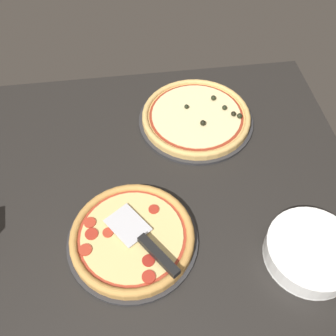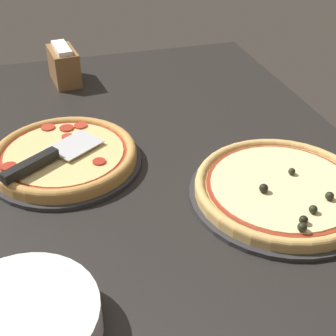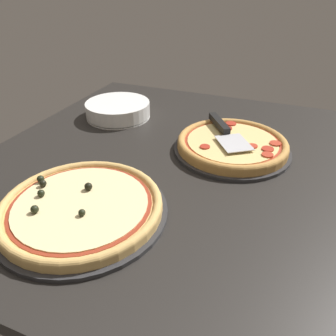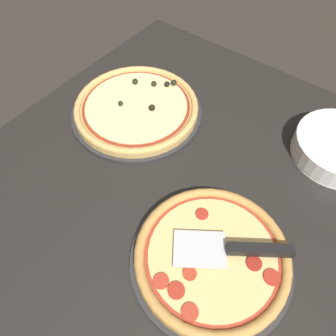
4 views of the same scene
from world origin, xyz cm
name	(u,v)px [view 4 (image 4 of 4)]	position (x,y,z in cm)	size (l,w,h in cm)	color
ground_plane	(174,232)	(0.00, 0.00, -1.80)	(132.09, 114.27, 3.60)	black
pizza_pan_front	(211,260)	(-1.22, -10.67, 0.50)	(34.13, 34.13, 1.00)	#2D2D30
pizza_front	(212,256)	(-1.25, -10.68, 2.53)	(32.09, 32.09, 3.00)	#C68E47
pizza_pan_back	(137,112)	(22.82, 30.36, 0.50)	(37.54, 37.54, 1.00)	#2D2D30
pizza_back	(136,107)	(22.86, 30.36, 2.35)	(35.29, 35.29, 3.87)	#DBAD60
serving_spatula	(244,249)	(2.98, -15.39, 4.77)	(17.86, 22.57, 2.00)	silver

